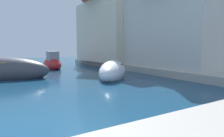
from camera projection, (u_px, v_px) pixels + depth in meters
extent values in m
plane|color=navy|center=(15.00, 132.00, 4.86)|extent=(80.00, 80.00, 0.00)
cube|color=#ADA89E|center=(178.00, 70.00, 16.68)|extent=(6.00, 32.00, 0.50)
ellipsoid|color=#3F3F47|center=(2.00, 71.00, 13.33)|extent=(6.50, 4.41, 1.84)
cube|color=brown|center=(2.00, 62.00, 13.26)|extent=(1.80, 2.00, 0.08)
ellipsoid|color=white|center=(113.00, 71.00, 13.90)|extent=(4.57, 5.05, 1.54)
cube|color=brown|center=(113.00, 64.00, 13.85)|extent=(1.71, 1.66, 0.08)
ellipsoid|color=#B21E1E|center=(52.00, 64.00, 20.20)|extent=(1.93, 4.74, 1.41)
cube|color=gray|center=(52.00, 56.00, 19.78)|extent=(1.13, 1.82, 0.92)
cube|color=beige|center=(178.00, 30.00, 16.41)|extent=(5.43, 8.16, 6.08)
cube|color=beige|center=(119.00, 32.00, 23.99)|extent=(6.99, 9.82, 7.02)
cylinder|color=brown|center=(133.00, 54.00, 22.75)|extent=(0.24, 0.24, 1.77)
sphere|color=#285623|center=(133.00, 38.00, 22.56)|extent=(2.68, 2.68, 2.68)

